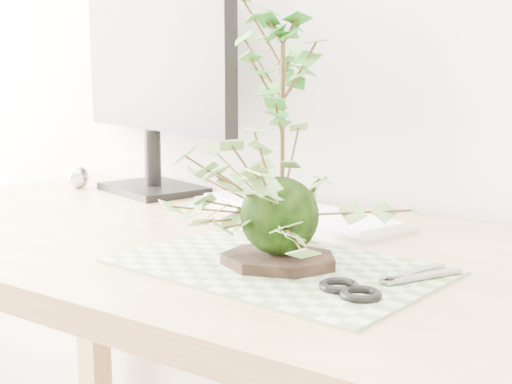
% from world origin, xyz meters
% --- Properties ---
extents(desk, '(1.60, 0.70, 0.74)m').
position_xyz_m(desk, '(-0.04, 1.23, 0.65)').
color(desk, tan).
rests_on(desk, ground_plane).
extents(cutting_mat, '(0.44, 0.31, 0.00)m').
position_xyz_m(cutting_mat, '(0.04, 1.14, 0.74)').
color(cutting_mat, '#5A7B4F').
rests_on(cutting_mat, desk).
extents(stone_dish, '(0.21, 0.21, 0.01)m').
position_xyz_m(stone_dish, '(0.04, 1.14, 0.75)').
color(stone_dish, black).
rests_on(stone_dish, cutting_mat).
extents(ivy_kokedama, '(0.37, 0.37, 0.21)m').
position_xyz_m(ivy_kokedama, '(0.04, 1.14, 0.86)').
color(ivy_kokedama, black).
rests_on(ivy_kokedama, stone_dish).
extents(maple_kokedama, '(0.25, 0.25, 0.39)m').
position_xyz_m(maple_kokedama, '(-0.03, 1.26, 1.02)').
color(maple_kokedama, black).
rests_on(maple_kokedama, desk).
extents(keyboard, '(0.48, 0.26, 0.02)m').
position_xyz_m(keyboard, '(-0.13, 1.44, 0.75)').
color(keyboard, '#B9B9C1').
rests_on(keyboard, desk).
extents(monitor, '(0.54, 0.22, 0.49)m').
position_xyz_m(monitor, '(-0.51, 1.48, 1.02)').
color(monitor, black).
rests_on(monitor, desk).
extents(foil_ball, '(0.05, 0.05, 0.05)m').
position_xyz_m(foil_ball, '(-0.68, 1.41, 0.76)').
color(foil_ball, silver).
rests_on(foil_ball, desk).
extents(scissors, '(0.10, 0.21, 0.01)m').
position_xyz_m(scissors, '(0.19, 1.11, 0.75)').
color(scissors, gray).
rests_on(scissors, cutting_mat).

